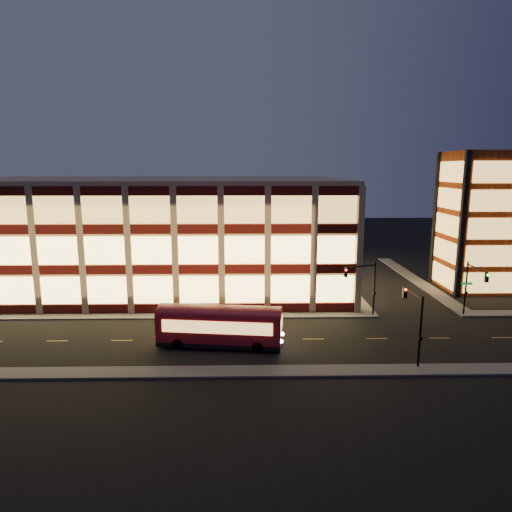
{
  "coord_description": "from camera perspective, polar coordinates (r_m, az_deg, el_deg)",
  "views": [
    {
      "loc": [
        9.73,
        -46.6,
        15.86
      ],
      "look_at": [
        10.86,
        8.0,
        5.3
      ],
      "focal_mm": 32.0,
      "sensor_mm": 36.0,
      "label": 1
    }
  ],
  "objects": [
    {
      "name": "ground",
      "position": [
        50.18,
        -12.42,
        -7.75
      ],
      "size": [
        200.0,
        200.0,
        0.0
      ],
      "primitive_type": "plane",
      "color": "black",
      "rests_on": "ground"
    },
    {
      "name": "sidewalk_office_south",
      "position": [
        51.74,
        -15.49,
        -7.24
      ],
      "size": [
        54.0,
        2.0,
        0.15
      ],
      "primitive_type": "cube",
      "color": "#514F4C",
      "rests_on": "ground"
    },
    {
      "name": "sidewalk_near",
      "position": [
        38.38,
        -16.24,
        -13.81
      ],
      "size": [
        100.0,
        2.0,
        0.15
      ],
      "primitive_type": "cube",
      "color": "#514F4C",
      "rests_on": "ground"
    },
    {
      "name": "traffic_signal_right",
      "position": [
        53.07,
        25.5,
        -2.95
      ],
      "size": [
        1.2,
        4.37,
        6.0
      ],
      "color": "black",
      "rests_on": "ground"
    },
    {
      "name": "traffic_signal_near",
      "position": [
        39.9,
        19.2,
        -6.79
      ],
      "size": [
        0.32,
        4.45,
        6.0
      ],
      "color": "black",
      "rests_on": "ground"
    },
    {
      "name": "traffic_signal_far",
      "position": [
        49.87,
        13.36,
        -2.99
      ],
      "size": [
        3.79,
        1.87,
        6.0
      ],
      "color": "black",
      "rests_on": "ground"
    },
    {
      "name": "sidewalk_tower_west",
      "position": [
        69.88,
        19.2,
        -2.74
      ],
      "size": [
        2.0,
        30.0,
        0.15
      ],
      "primitive_type": "cube",
      "color": "#514F4C",
      "rests_on": "ground"
    },
    {
      "name": "trolley_bus",
      "position": [
        41.6,
        -4.57,
        -8.43
      ],
      "size": [
        11.38,
        4.16,
        3.77
      ],
      "rotation": [
        0.0,
        0.0,
        -0.13
      ],
      "color": "#9B0815",
      "rests_on": "ground"
    },
    {
      "name": "stair_tower",
      "position": [
        66.25,
        26.03,
        3.88
      ],
      "size": [
        8.6,
        8.6,
        18.0
      ],
      "color": "#8C3814",
      "rests_on": "ground"
    },
    {
      "name": "sidewalk_office_east",
      "position": [
        66.86,
        10.31,
        -2.9
      ],
      "size": [
        2.0,
        30.0,
        0.15
      ],
      "primitive_type": "cube",
      "color": "#514F4C",
      "rests_on": "ground"
    },
    {
      "name": "office_building",
      "position": [
        65.33,
        -12.35,
        3.11
      ],
      "size": [
        50.45,
        30.45,
        14.5
      ],
      "color": "tan",
      "rests_on": "ground"
    }
  ]
}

